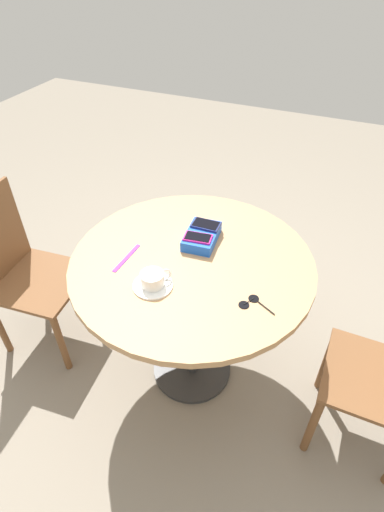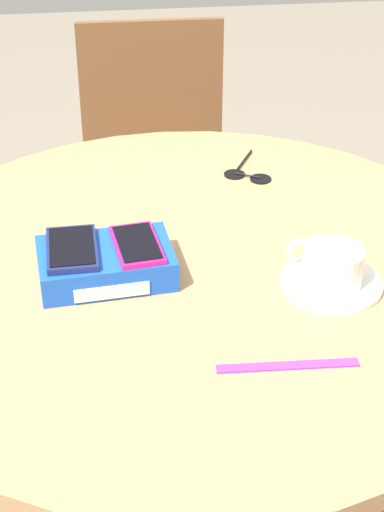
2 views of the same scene
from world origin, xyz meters
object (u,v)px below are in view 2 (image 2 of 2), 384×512
Objects in this scene: phone_box at (106,263)px; coffee_cup at (331,265)px; lanyard_strap at (288,366)px; sunglasses at (247,175)px; saucer at (331,283)px; chair_near_window at (157,189)px; phone_navy at (72,249)px; phone_magenta at (137,245)px; round_table at (192,327)px.

phone_box is 0.34m from coffee_cup.
lanyard_strap is 0.56m from sunglasses.
phone_box is 1.39× the size of saucer.
sunglasses is at bearing -77.88° from chair_near_window.
phone_navy is 0.10m from phone_magenta.
round_table is 0.19m from phone_magenta.
phone_magenta is at bearing 126.62° from lanyard_strap.
sunglasses is (-0.06, 0.37, -0.00)m from saucer.
phone_magenta is at bearing 166.73° from saucer.
phone_magenta reaches higher than phone_box.
saucer is 0.03m from coffee_cup.
saucer is 0.38m from sunglasses.
phone_magenta is (0.10, 0.00, -0.00)m from phone_navy.
coffee_cup reaches higher than lanyard_strap.
chair_near_window reaches higher than round_table.
saucer is (0.20, -0.08, 0.12)m from round_table.
round_table is 9.36× the size of coffee_cup.
coffee_cup reaches higher than sunglasses.
phone_box is 0.41m from sunglasses.
chair_near_window is (-0.13, 0.59, -0.34)m from sunglasses.
coffee_cup is (0.34, -0.06, 0.01)m from phone_box.
phone_magenta reaches higher than lanyard_strap.
chair_near_window reaches higher than phone_navy.
coffee_cup is at bearing -13.02° from phone_magenta.
sunglasses is (-0.06, 0.37, -0.04)m from coffee_cup.
phone_box is at bearing -131.83° from sunglasses.
phone_magenta reaches higher than sunglasses.
coffee_cup is at bearing -78.95° from chair_near_window.
phone_box is 0.34m from lanyard_strap.
coffee_cup is at bearing -20.61° from round_table.
saucer is 0.21m from lanyard_strap.
round_table is 8.21× the size of phone_navy.
chair_near_window is at bearing 101.05° from coffee_cup.
phone_box is 1.57× the size of sunglasses.
lanyard_strap is at bearing -94.45° from sunglasses.
coffee_cup is 0.80× the size of sunglasses.
saucer is at bearing -39.68° from coffee_cup.
coffee_cup reaches higher than round_table.
chair_near_window is at bearing 102.12° from sunglasses.
phone_magenta is at bearing 1.10° from phone_navy.
phone_navy is at bearing -178.90° from phone_magenta.
coffee_cup reaches higher than phone_magenta.
phone_navy is 0.99× the size of phone_magenta.
chair_near_window is at bearing 83.70° from phone_magenta.
saucer reaches higher than lanyard_strap.
saucer is (0.34, -0.07, -0.02)m from phone_box.
saucer is 0.18× the size of chair_near_window.
chair_near_window is (0.15, 0.90, -0.36)m from phone_box.
phone_magenta is 0.81× the size of saucer.
lanyard_strap is 1.40× the size of sunglasses.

